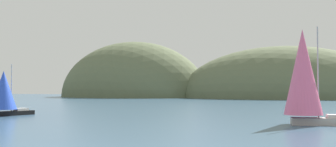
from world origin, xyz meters
The scene contains 4 objects.
headland_center centered at (5.00, 135.00, 0.00)m, with size 78.24×44.00×38.08m, color #5B6647.
headland_left centered at (-55.00, 135.00, 0.00)m, with size 63.58×44.00×45.87m, color #5B6647.
sailboat_pink_spinnaker centered at (15.97, 27.69, 5.24)m, with size 8.01×4.55×10.33m.
sailboat_blue_spinnaker centered at (-23.47, 27.30, 3.32)m, with size 4.52×6.83×7.22m.
Camera 1 is at (17.27, -17.07, 3.93)m, focal length 43.05 mm.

